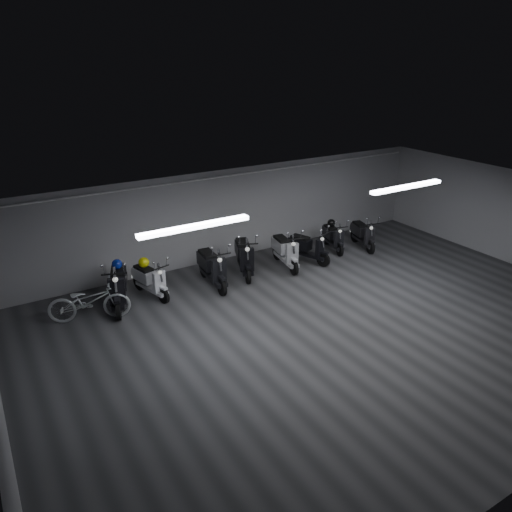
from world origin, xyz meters
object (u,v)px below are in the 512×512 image
scooter_3 (212,262)px  scooter_0 (118,280)px  helmet_2 (117,264)px  scooter_9 (364,230)px  helmet_0 (331,223)px  helmet_1 (144,262)px  scooter_6 (286,246)px  scooter_8 (334,233)px  scooter_5 (244,251)px  bicycle (88,297)px  scooter_7 (308,243)px  scooter_2 (150,275)px

scooter_3 → scooter_0: bearing=-179.3°
scooter_3 → helmet_2: (-2.44, 0.42, 0.33)m
scooter_3 → scooter_9: (5.49, -0.00, -0.10)m
scooter_3 → helmet_0: size_ratio=7.58×
scooter_3 → helmet_2: 2.50m
scooter_0 → helmet_1: size_ratio=7.08×
scooter_6 → helmet_0: size_ratio=7.13×
scooter_6 → helmet_2: scooter_6 is taller
scooter_8 → helmet_0: (0.06, 0.21, 0.27)m
scooter_9 → scooter_6: bearing=-165.5°
helmet_0 → helmet_2: (-7.02, -0.14, 0.19)m
scooter_0 → scooter_3: 2.54m
scooter_5 → scooter_9: size_ratio=1.17×
scooter_0 → scooter_5: size_ratio=1.03×
scooter_9 → helmet_0: 1.09m
scooter_8 → bicycle: 7.87m
bicycle → scooter_7: bearing=-71.3°
scooter_7 → helmet_0: (1.35, 0.56, 0.23)m
scooter_8 → helmet_2: 6.97m
scooter_9 → helmet_2: size_ratio=6.36×
scooter_2 → scooter_9: bearing=-17.0°
helmet_0 → scooter_5: bearing=-174.7°
scooter_2 → helmet_1: 0.37m
scooter_5 → scooter_7: scooter_5 is taller
scooter_7 → bicycle: 6.56m
bicycle → helmet_2: (0.90, 0.55, 0.43)m
scooter_0 → scooter_7: 5.76m
bicycle → helmet_2: 1.14m
helmet_1 → helmet_2: helmet_2 is taller
scooter_9 → scooter_8: bearing=175.5°
scooter_6 → helmet_0: bearing=23.8°
helmet_1 → scooter_5: bearing=-5.3°
scooter_7 → scooter_6: bearing=156.4°
helmet_0 → scooter_8: bearing=-105.2°
scooter_2 → scooter_3: bearing=-24.2°
helmet_1 → scooter_2: bearing=-75.3°
scooter_3 → scooter_8: scooter_3 is taller
scooter_8 → helmet_1: size_ratio=5.66×
helmet_1 → helmet_0: bearing=0.5°
helmet_2 → scooter_9: bearing=-3.0°
scooter_3 → bicycle: size_ratio=1.02×
helmet_1 → scooter_3: bearing=-16.1°
bicycle → scooter_0: bearing=-52.3°
scooter_0 → scooter_7: scooter_0 is taller
scooter_2 → scooter_3: 1.69m
scooter_3 → helmet_2: bearing=174.5°
scooter_0 → bicycle: (-0.80, -0.29, -0.13)m
scooter_3 → bicycle: (-3.33, -0.14, -0.11)m
scooter_0 → scooter_8: 7.05m
bicycle → scooter_9: bearing=-71.5°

